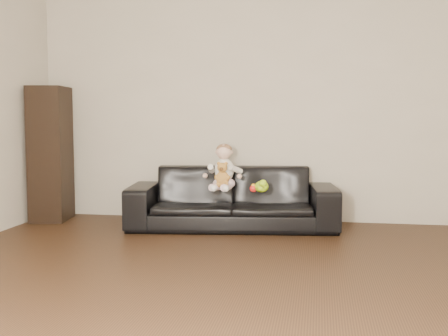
% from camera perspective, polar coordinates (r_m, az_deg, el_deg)
% --- Properties ---
extents(floor, '(5.50, 5.50, 0.00)m').
position_cam_1_polar(floor, '(3.69, -0.93, -12.88)').
color(floor, '#352012').
rests_on(floor, ground).
extents(wall_back, '(5.00, 0.00, 5.00)m').
position_cam_1_polar(wall_back, '(6.23, 3.75, 6.60)').
color(wall_back, '#C0B5A1').
rests_on(wall_back, ground).
extents(sofa, '(2.22, 1.08, 0.62)m').
position_cam_1_polar(sofa, '(5.82, 0.85, -3.04)').
color(sofa, black).
rests_on(sofa, floor).
extents(cabinet, '(0.44, 0.56, 1.48)m').
position_cam_1_polar(cabinet, '(6.51, -17.20, 1.39)').
color(cabinet, black).
rests_on(cabinet, floor).
extents(shelf_item, '(0.22, 0.27, 0.28)m').
position_cam_1_polar(shelf_item, '(6.49, -17.12, 4.32)').
color(shelf_item, silver).
rests_on(shelf_item, cabinet).
extents(baby, '(0.35, 0.42, 0.47)m').
position_cam_1_polar(baby, '(5.69, -0.02, -0.15)').
color(baby, silver).
rests_on(baby, sofa).
extents(teddy_bear, '(0.15, 0.15, 0.24)m').
position_cam_1_polar(teddy_bear, '(5.55, -0.17, -0.66)').
color(teddy_bear, '#BB8235').
rests_on(teddy_bear, sofa).
extents(toy_green, '(0.15, 0.17, 0.11)m').
position_cam_1_polar(toy_green, '(5.50, 3.84, -1.90)').
color(toy_green, '#A4DB19').
rests_on(toy_green, sofa).
extents(toy_rattle, '(0.08, 0.08, 0.07)m').
position_cam_1_polar(toy_rattle, '(5.52, 3.00, -2.09)').
color(toy_rattle, red).
rests_on(toy_rattle, sofa).
extents(toy_blue_disc, '(0.11, 0.11, 0.01)m').
position_cam_1_polar(toy_blue_disc, '(5.68, 3.45, -2.19)').
color(toy_blue_disc, blue).
rests_on(toy_blue_disc, sofa).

